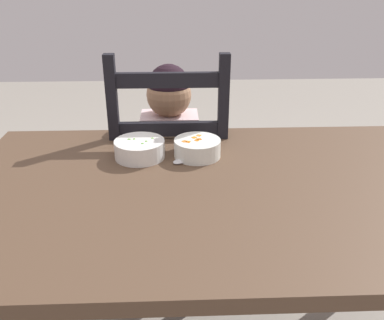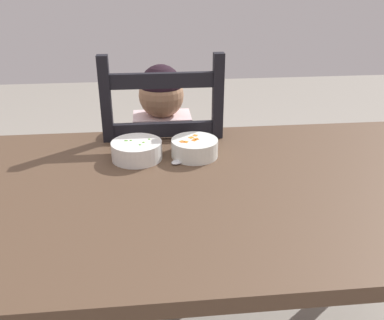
# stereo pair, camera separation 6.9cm
# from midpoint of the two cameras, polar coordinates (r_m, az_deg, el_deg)

# --- Properties ---
(dining_table) EXTENTS (1.47, 0.89, 0.71)m
(dining_table) POSITION_cam_midpoint_polar(r_m,az_deg,el_deg) (1.23, 4.98, -7.12)
(dining_table) COLOR #503A2A
(dining_table) RESTS_ON ground
(dining_chair) EXTENTS (0.42, 0.42, 1.01)m
(dining_chair) POSITION_cam_midpoint_polar(r_m,az_deg,el_deg) (1.72, -1.73, -3.09)
(dining_chair) COLOR black
(dining_chair) RESTS_ON ground
(child_figure) EXTENTS (0.32, 0.31, 0.94)m
(child_figure) POSITION_cam_midpoint_polar(r_m,az_deg,el_deg) (1.65, -1.79, 1.69)
(child_figure) COLOR silver
(child_figure) RESTS_ON ground
(bowl_of_peas) EXTENTS (0.16, 0.16, 0.06)m
(bowl_of_peas) POSITION_cam_midpoint_polar(r_m,az_deg,el_deg) (1.34, -5.63, 1.56)
(bowl_of_peas) COLOR white
(bowl_of_peas) RESTS_ON dining_table
(bowl_of_carrots) EXTENTS (0.15, 0.15, 0.06)m
(bowl_of_carrots) POSITION_cam_midpoint_polar(r_m,az_deg,el_deg) (1.34, 2.20, 1.68)
(bowl_of_carrots) COLOR white
(bowl_of_carrots) RESTS_ON dining_table
(spoon) EXTENTS (0.12, 0.10, 0.01)m
(spoon) POSITION_cam_midpoint_polar(r_m,az_deg,el_deg) (1.32, 0.43, 0.02)
(spoon) COLOR silver
(spoon) RESTS_ON dining_table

